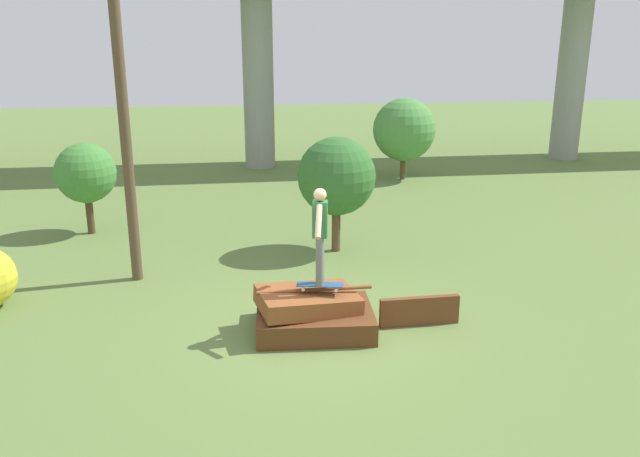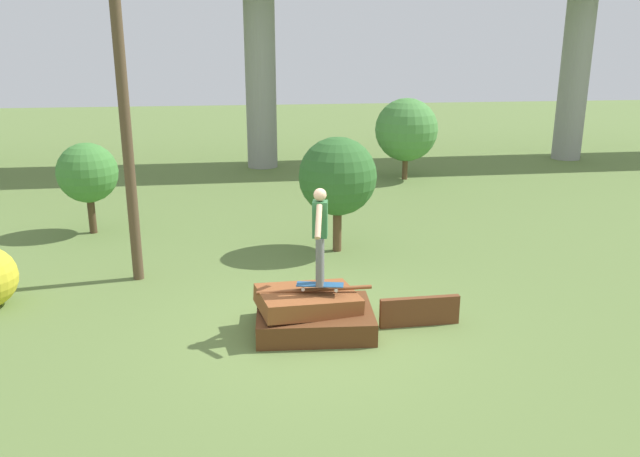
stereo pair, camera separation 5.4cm
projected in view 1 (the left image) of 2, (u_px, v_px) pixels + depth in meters
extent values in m
plane|color=olive|center=(315.00, 329.00, 9.88)|extent=(80.00, 80.00, 0.00)
cube|color=#5B3319|center=(315.00, 319.00, 9.83)|extent=(1.91, 1.53, 0.36)
cube|color=brown|center=(308.00, 300.00, 9.73)|extent=(1.67, 1.26, 0.37)
cylinder|color=brown|center=(314.00, 290.00, 9.69)|extent=(1.81, 0.06, 0.06)
cube|color=brown|center=(419.00, 311.00, 9.97)|extent=(1.30, 0.12, 0.48)
cube|color=#23517F|center=(320.00, 285.00, 9.60)|extent=(0.75, 0.36, 0.01)
cylinder|color=silver|center=(337.00, 286.00, 9.68)|extent=(0.06, 0.04, 0.05)
cylinder|color=silver|center=(336.00, 290.00, 9.52)|extent=(0.06, 0.04, 0.05)
cylinder|color=silver|center=(304.00, 285.00, 9.72)|extent=(0.06, 0.04, 0.05)
cylinder|color=silver|center=(303.00, 290.00, 9.55)|extent=(0.06, 0.04, 0.05)
cylinder|color=slate|center=(320.00, 259.00, 9.57)|extent=(0.12, 0.12, 0.76)
cylinder|color=slate|center=(320.00, 263.00, 9.41)|extent=(0.12, 0.12, 0.76)
cube|color=#2D6638|center=(320.00, 219.00, 9.31)|extent=(0.26, 0.25, 0.55)
sphere|color=tan|center=(320.00, 195.00, 9.20)|extent=(0.19, 0.19, 0.19)
cylinder|color=tan|center=(321.00, 211.00, 9.57)|extent=(0.18, 0.44, 0.45)
cylinder|color=tan|center=(319.00, 222.00, 9.02)|extent=(0.18, 0.44, 0.45)
cylinder|color=gray|center=(258.00, 77.00, 22.34)|extent=(1.10, 1.10, 6.55)
cylinder|color=gray|center=(571.00, 75.00, 24.10)|extent=(1.10, 1.10, 6.55)
cylinder|color=brown|center=(122.00, 94.00, 11.05)|extent=(0.20, 0.20, 6.99)
cylinder|color=brown|center=(403.00, 168.00, 20.99)|extent=(0.18, 0.18, 0.79)
sphere|color=#4C8E42|center=(404.00, 130.00, 20.63)|extent=(2.07, 2.07, 2.07)
cylinder|color=#4C3823|center=(90.00, 216.00, 14.86)|extent=(0.17, 0.17, 0.87)
sphere|color=#428438|center=(86.00, 173.00, 14.57)|extent=(1.41, 1.41, 1.41)
cylinder|color=brown|center=(336.00, 230.00, 13.57)|extent=(0.19, 0.19, 0.95)
sphere|color=#336B2D|center=(336.00, 176.00, 13.24)|extent=(1.67, 1.67, 1.67)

